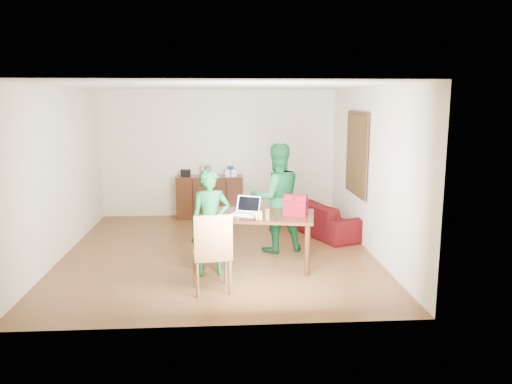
{
  "coord_description": "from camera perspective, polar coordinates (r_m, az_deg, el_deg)",
  "views": [
    {
      "loc": [
        0.08,
        -7.97,
        2.48
      ],
      "look_at": [
        0.59,
        -0.48,
        1.1
      ],
      "focal_mm": 35.0,
      "sensor_mm": 36.0,
      "label": 1
    }
  ],
  "objects": [
    {
      "name": "table",
      "position": [
        7.52,
        0.1,
        -3.3
      ],
      "size": [
        1.84,
        1.25,
        0.79
      ],
      "rotation": [
        0.0,
        0.0,
        -0.18
      ],
      "color": "black",
      "rests_on": "ground"
    },
    {
      "name": "person_far",
      "position": [
        8.22,
        2.39,
        -0.67
      ],
      "size": [
        1.0,
        0.86,
        1.79
      ],
      "primitive_type": "imported",
      "rotation": [
        0.0,
        0.0,
        3.37
      ],
      "color": "#125327",
      "rests_on": "ground"
    },
    {
      "name": "laptop",
      "position": [
        7.46,
        -1.3,
        -2.26
      ],
      "size": [
        0.44,
        0.38,
        0.26
      ],
      "rotation": [
        0.0,
        0.0,
        -0.41
      ],
      "color": "white",
      "rests_on": "table"
    },
    {
      "name": "room",
      "position": [
        8.19,
        -4.32,
        2.18
      ],
      "size": [
        5.2,
        5.7,
        2.9
      ],
      "color": "#462611",
      "rests_on": "ground"
    },
    {
      "name": "chair",
      "position": [
        6.63,
        -5.04,
        -8.7
      ],
      "size": [
        0.55,
        0.53,
        1.07
      ],
      "rotation": [
        0.0,
        0.0,
        0.14
      ],
      "color": "brown",
      "rests_on": "ground"
    },
    {
      "name": "bottle",
      "position": [
        7.1,
        1.31,
        -2.5
      ],
      "size": [
        0.09,
        0.09,
        0.2
      ],
      "primitive_type": "cylinder",
      "rotation": [
        0.0,
        0.0,
        -0.43
      ],
      "color": "#5B3714",
      "rests_on": "table"
    },
    {
      "name": "red_bag",
      "position": [
        7.43,
        4.55,
        -1.72
      ],
      "size": [
        0.39,
        0.31,
        0.25
      ],
      "primitive_type": "cube",
      "rotation": [
        0.0,
        0.0,
        -0.38
      ],
      "color": "maroon",
      "rests_on": "table"
    },
    {
      "name": "sofa",
      "position": [
        9.61,
        7.47,
        -2.72
      ],
      "size": [
        1.57,
        2.26,
        0.61
      ],
      "primitive_type": "imported",
      "rotation": [
        0.0,
        0.0,
        1.97
      ],
      "color": "#3A0714",
      "rests_on": "ground"
    },
    {
      "name": "bananas",
      "position": [
        7.11,
        0.32,
        -3.05
      ],
      "size": [
        0.16,
        0.13,
        0.05
      ],
      "primitive_type": null,
      "rotation": [
        0.0,
        0.0,
        0.37
      ],
      "color": "gold",
      "rests_on": "table"
    },
    {
      "name": "person_near",
      "position": [
        7.15,
        -5.24,
        -3.49
      ],
      "size": [
        0.59,
        0.41,
        1.53
      ],
      "primitive_type": "imported",
      "rotation": [
        0.0,
        0.0,
        0.09
      ],
      "color": "#125425",
      "rests_on": "ground"
    }
  ]
}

